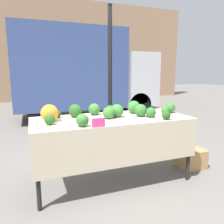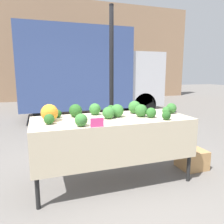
# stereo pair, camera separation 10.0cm
# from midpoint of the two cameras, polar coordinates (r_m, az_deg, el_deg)

# --- Properties ---
(ground_plane) EXTENTS (40.00, 40.00, 0.00)m
(ground_plane) POSITION_cam_midpoint_polar(r_m,az_deg,el_deg) (3.26, -0.92, -17.17)
(ground_plane) COLOR slate
(building_facade) EXTENTS (16.00, 0.60, 5.29)m
(building_facade) POSITION_cam_midpoint_polar(r_m,az_deg,el_deg) (12.54, -16.68, 15.15)
(building_facade) COLOR #9E7A5B
(building_facade) RESTS_ON ground_plane
(tent_pole) EXTENTS (0.07, 0.07, 2.53)m
(tent_pole) POSITION_cam_midpoint_polar(r_m,az_deg,el_deg) (3.58, -1.33, 6.50)
(tent_pole) COLOR black
(tent_pole) RESTS_ON ground_plane
(parked_truck) EXTENTS (4.63, 1.87, 2.86)m
(parked_truck) POSITION_cam_midpoint_polar(r_m,az_deg,el_deg) (7.47, -8.07, 10.33)
(parked_truck) COLOR #384C84
(parked_truck) RESTS_ON ground_plane
(market_table) EXTENTS (2.12, 0.88, 0.90)m
(market_table) POSITION_cam_midpoint_polar(r_m,az_deg,el_deg) (2.91, -0.49, -3.88)
(market_table) COLOR beige
(market_table) RESTS_ON ground_plane
(orange_cauliflower) EXTENTS (0.22, 0.22, 0.22)m
(orange_cauliflower) POSITION_cam_midpoint_polar(r_m,az_deg,el_deg) (2.83, -17.00, -0.29)
(orange_cauliflower) COLOR orange
(orange_cauliflower) RESTS_ON market_table
(romanesco_head) EXTENTS (0.13, 0.13, 0.10)m
(romanesco_head) POSITION_cam_midpoint_polar(r_m,az_deg,el_deg) (3.00, -17.22, -0.80)
(romanesco_head) COLOR #93B238
(romanesco_head) RESTS_ON market_table
(broccoli_head_0) EXTENTS (0.15, 0.15, 0.15)m
(broccoli_head_0) POSITION_cam_midpoint_polar(r_m,az_deg,el_deg) (3.40, 14.09, 1.04)
(broccoli_head_0) COLOR #336B2D
(broccoli_head_0) RESTS_ON market_table
(broccoli_head_1) EXTENTS (0.18, 0.18, 0.18)m
(broccoli_head_1) POSITION_cam_midpoint_polar(r_m,az_deg,el_deg) (3.03, -10.53, 0.32)
(broccoli_head_1) COLOR #285B23
(broccoli_head_1) RESTS_ON market_table
(broccoli_head_2) EXTENTS (0.19, 0.19, 0.19)m
(broccoli_head_2) POSITION_cam_midpoint_polar(r_m,az_deg,el_deg) (3.29, 4.83, 1.31)
(broccoli_head_2) COLOR #387533
(broccoli_head_2) RESTS_ON market_table
(broccoli_head_3) EXTENTS (0.17, 0.17, 0.17)m
(broccoli_head_3) POSITION_cam_midpoint_polar(r_m,az_deg,el_deg) (3.05, 6.56, 0.43)
(broccoli_head_3) COLOR #336B2D
(broccoli_head_3) RESTS_ON market_table
(broccoli_head_4) EXTENTS (0.11, 0.11, 0.11)m
(broccoli_head_4) POSITION_cam_midpoint_polar(r_m,az_deg,el_deg) (3.03, -15.09, -0.52)
(broccoli_head_4) COLOR #23511E
(broccoli_head_4) RESTS_ON market_table
(broccoli_head_5) EXTENTS (0.14, 0.14, 0.14)m
(broccoli_head_5) POSITION_cam_midpoint_polar(r_m,az_deg,el_deg) (3.01, 9.18, -0.10)
(broccoli_head_5) COLOR #2D6628
(broccoli_head_5) RESTS_ON market_table
(broccoli_head_6) EXTENTS (0.11, 0.11, 0.11)m
(broccoli_head_6) POSITION_cam_midpoint_polar(r_m,az_deg,el_deg) (2.91, 13.03, -0.83)
(broccoli_head_6) COLOR #23511E
(broccoli_head_6) RESTS_ON market_table
(broccoli_head_7) EXTENTS (0.12, 0.12, 0.12)m
(broccoli_head_7) POSITION_cam_midpoint_polar(r_m,az_deg,el_deg) (2.67, -17.02, -1.91)
(broccoli_head_7) COLOR #285B23
(broccoli_head_7) RESTS_ON market_table
(broccoli_head_8) EXTENTS (0.17, 0.17, 0.17)m
(broccoli_head_8) POSITION_cam_midpoint_polar(r_m,az_deg,el_deg) (3.15, -5.54, 0.73)
(broccoli_head_8) COLOR #387533
(broccoli_head_8) RESTS_ON market_table
(broccoli_head_9) EXTENTS (0.16, 0.16, 0.16)m
(broccoli_head_9) POSITION_cam_midpoint_polar(r_m,az_deg,el_deg) (2.88, -1.90, -0.22)
(broccoli_head_9) COLOR #387533
(broccoli_head_9) RESTS_ON market_table
(broccoli_head_10) EXTENTS (0.18, 0.18, 0.18)m
(broccoli_head_10) POSITION_cam_midpoint_polar(r_m,az_deg,el_deg) (2.99, 0.38, 0.36)
(broccoli_head_10) COLOR #387533
(broccoli_head_10) RESTS_ON market_table
(broccoli_head_11) EXTENTS (0.15, 0.15, 0.15)m
(broccoli_head_11) POSITION_cam_midpoint_polar(r_m,az_deg,el_deg) (2.50, -8.87, -2.14)
(broccoli_head_11) COLOR #387533
(broccoli_head_11) RESTS_ON market_table
(broccoli_head_12) EXTENTS (0.11, 0.11, 0.11)m
(broccoli_head_12) POSITION_cam_midpoint_polar(r_m,az_deg,el_deg) (3.29, 12.85, 0.43)
(broccoli_head_12) COLOR #336B2D
(broccoli_head_12) RESTS_ON market_table
(broccoli_head_13) EXTENTS (0.12, 0.12, 0.12)m
(broccoli_head_13) POSITION_cam_midpoint_polar(r_m,az_deg,el_deg) (3.28, -1.36, 0.76)
(broccoli_head_13) COLOR #285B23
(broccoli_head_13) RESTS_ON market_table
(price_sign) EXTENTS (0.15, 0.01, 0.10)m
(price_sign) POSITION_cam_midpoint_polar(r_m,az_deg,el_deg) (2.45, -4.69, -2.80)
(price_sign) COLOR #E53D84
(price_sign) RESTS_ON market_table
(produce_crate) EXTENTS (0.40, 0.38, 0.30)m
(produce_crate) POSITION_cam_midpoint_polar(r_m,az_deg,el_deg) (3.79, 18.96, -11.24)
(produce_crate) COLOR tan
(produce_crate) RESTS_ON ground_plane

